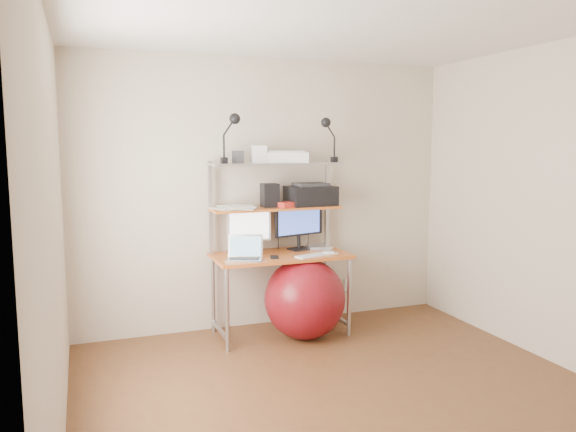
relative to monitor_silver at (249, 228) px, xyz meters
The scene contains 20 objects.
room 1.61m from the monitor_silver, 80.90° to the right, with size 3.60×3.60×3.60m.
computer_desk 0.26m from the monitor_silver, 15.02° to the right, with size 1.20×0.60×1.57m.
wall_outlet 1.31m from the monitor_silver, 11.03° to the left, with size 0.08×0.01×0.12m, color silver.
monitor_silver is the anchor object (origin of this frame).
monitor_black 0.49m from the monitor_silver, ahead, with size 0.51×0.20×0.52m.
laptop 0.33m from the monitor_silver, 114.20° to the right, with size 0.36×0.33×0.26m.
keyboard 0.65m from the monitor_silver, 30.40° to the right, with size 0.41×0.12×0.01m, color silver.
mouse 0.75m from the monitor_silver, 23.76° to the right, with size 0.09×0.05×0.02m, color silver.
mac_mini 0.70m from the monitor_silver, ahead, with size 0.22×0.22×0.04m, color silver.
phone 0.38m from the monitor_silver, 60.89° to the right, with size 0.07×0.13×0.01m, color black.
printer 0.66m from the monitor_silver, ahead, with size 0.46×0.33×0.21m.
nas_cube 0.35m from the monitor_silver, ahead, with size 0.14×0.14×0.21m, color black.
red_box 0.41m from the monitor_silver, 11.09° to the right, with size 0.17×0.11×0.05m, color red.
scanner 0.72m from the monitor_silver, ahead, with size 0.47×0.38×0.11m.
box_white 0.66m from the monitor_silver, ahead, with size 0.13×0.11×0.15m, color silver.
box_grey 0.64m from the monitor_silver, behind, with size 0.11×0.11×0.11m, color #2E2D30.
clip_lamp_left 0.91m from the monitor_silver, 159.24° to the right, with size 0.17×0.09×0.43m.
clip_lamp_right 1.13m from the monitor_silver, ahead, with size 0.16×0.09×0.40m.
exercise_ball 0.80m from the monitor_silver, 35.92° to the right, with size 0.72×0.72×0.72m, color maroon.
paper_stack 0.23m from the monitor_silver, behind, with size 0.44×0.41×0.02m.
Camera 1 is at (-1.65, -3.21, 1.72)m, focal length 35.00 mm.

